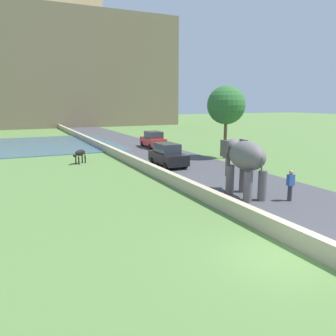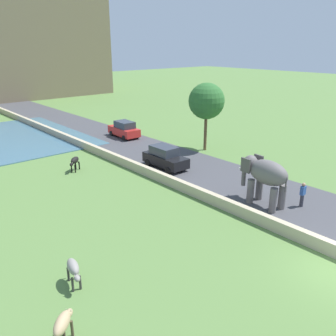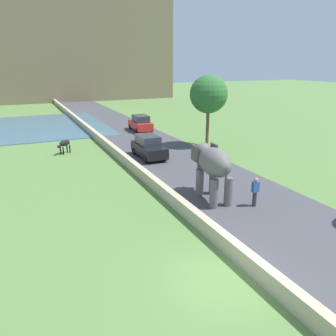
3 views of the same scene
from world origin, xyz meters
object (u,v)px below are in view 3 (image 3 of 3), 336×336
elephant (212,165)px  car_black (149,147)px  cow_black (64,144)px  person_beside_elephant (255,192)px  car_red (140,123)px

elephant → car_black: (-0.02, 9.36, -1.14)m
cow_black → elephant: bearing=-66.3°
person_beside_elephant → car_black: 11.26m
elephant → car_red: 20.07m
person_beside_elephant → car_black: bearing=97.9°
car_red → car_black: bearing=-106.8°
elephant → person_beside_elephant: bearing=-49.6°
elephant → person_beside_elephant: (1.53, -1.80, -1.16)m
person_beside_elephant → car_red: car_red is taller
cow_black → car_black: bearing=-34.9°
car_black → cow_black: bearing=145.1°
person_beside_elephant → elephant: bearing=130.4°
car_red → elephant: bearing=-99.0°
elephant → car_red: size_ratio=0.87×
elephant → car_black: 9.43m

